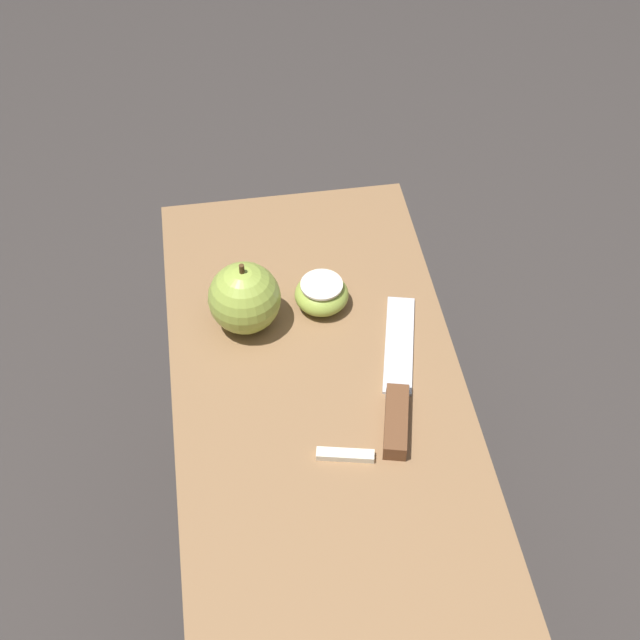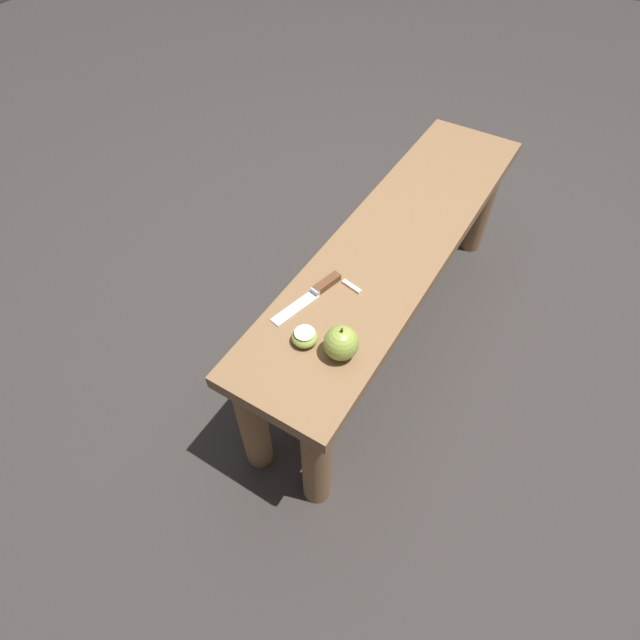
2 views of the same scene
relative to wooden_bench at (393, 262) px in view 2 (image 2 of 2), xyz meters
name	(u,v)px [view 2 (image 2 of 2)]	position (x,y,z in m)	size (l,w,h in m)	color
ground_plane	(382,333)	(0.00, 0.00, -0.35)	(8.00, 8.00, 0.00)	#383330
wooden_bench	(393,262)	(0.00, 0.00, 0.00)	(1.35, 0.32, 0.46)	olive
knife	(317,291)	(-0.31, 0.08, 0.12)	(0.23, 0.08, 0.02)	silver
apple_whole	(341,343)	(-0.45, -0.07, 0.15)	(0.08, 0.08, 0.09)	#9EB747
apple_cut	(305,337)	(-0.47, 0.02, 0.13)	(0.06, 0.06, 0.04)	#9EB747
apple_slice_near_knife	(352,286)	(-0.25, 0.01, 0.11)	(0.03, 0.06, 0.01)	white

